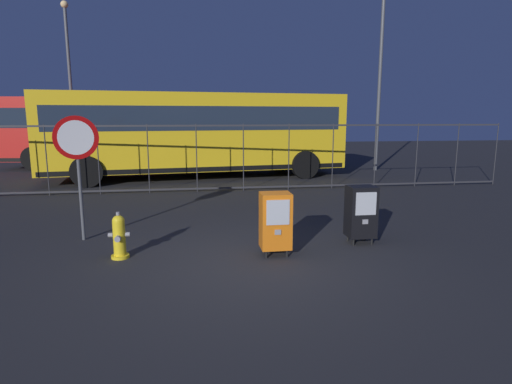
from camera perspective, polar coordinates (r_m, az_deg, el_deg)
name	(u,v)px	position (r m, az deg, el deg)	size (l,w,h in m)	color
ground_plane	(248,265)	(6.44, -1.10, -9.87)	(60.00, 60.00, 0.00)	#262628
fire_hydrant	(119,237)	(6.98, -18.09, -5.77)	(0.33, 0.31, 0.75)	yellow
newspaper_box_primary	(275,221)	(6.74, 2.65, -3.90)	(0.48, 0.42, 1.02)	black
newspaper_box_secondary	(361,211)	(7.60, 14.06, -2.57)	(0.48, 0.42, 1.02)	black
stop_sign	(77,152)	(8.02, -23.10, 5.03)	(0.71, 0.31, 2.23)	#4C4F54
fence_barrier	(220,157)	(12.50, -4.88, 4.71)	(18.03, 0.04, 2.00)	#2D2D33
bus_near	(197,131)	(15.43, -7.96, 8.25)	(10.72, 3.72, 3.00)	gold
bus_far	(131,128)	(19.32, -16.63, 8.31)	(10.73, 3.80, 3.00)	red
street_light_near_left	(381,48)	(18.31, 16.65, 18.26)	(0.32, 0.32, 8.64)	#4C4F54
street_light_near_right	(70,73)	(21.00, -23.99, 14.60)	(0.32, 0.32, 7.12)	#4C4F54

